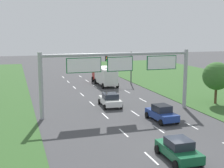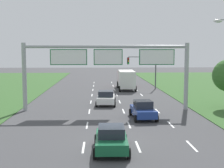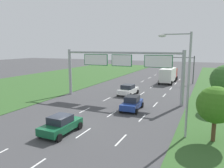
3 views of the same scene
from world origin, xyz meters
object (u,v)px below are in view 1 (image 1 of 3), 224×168
object	(u,v)px
car_near_red	(110,100)
car_lead_silver	(178,149)
traffic_light_mast	(121,62)
car_mid_lane	(162,113)
sign_gantry	(120,69)
roadside_tree_mid	(217,76)
box_truck	(104,75)

from	to	relation	value
car_near_red	car_lead_silver	distance (m)	16.78
traffic_light_mast	car_mid_lane	bearing A→B (deg)	-98.29
car_mid_lane	sign_gantry	size ratio (longest dim) A/B	0.24
sign_gantry	roadside_tree_mid	xyz separation A→B (m)	(12.99, 0.51, -1.43)
car_lead_silver	roadside_tree_mid	bearing A→B (deg)	47.83
car_lead_silver	car_mid_lane	world-z (taller)	car_mid_lane
sign_gantry	roadside_tree_mid	size ratio (longest dim) A/B	3.24
car_mid_lane	box_truck	bearing A→B (deg)	85.74
car_near_red	car_lead_silver	world-z (taller)	car_near_red
box_truck	sign_gantry	size ratio (longest dim) A/B	0.50
box_truck	traffic_light_mast	size ratio (longest dim) A/B	1.53
car_near_red	sign_gantry	size ratio (longest dim) A/B	0.25
box_truck	traffic_light_mast	bearing A→B (deg)	-0.57
traffic_light_mast	roadside_tree_mid	world-z (taller)	traffic_light_mast
car_mid_lane	sign_gantry	world-z (taller)	sign_gantry
car_lead_silver	sign_gantry	distance (m)	14.19
car_near_red	roadside_tree_mid	size ratio (longest dim) A/B	0.80
sign_gantry	box_truck	bearing A→B (deg)	79.21
car_mid_lane	box_truck	xyz separation A→B (m)	(0.37, 22.46, 0.86)
roadside_tree_mid	car_lead_silver	bearing A→B (deg)	-133.12
sign_gantry	traffic_light_mast	distance (m)	19.20
box_truck	car_lead_silver	bearing A→B (deg)	-95.99
car_near_red	roadside_tree_mid	bearing A→B (deg)	-8.86
car_near_red	box_truck	world-z (taller)	box_truck
car_mid_lane	sign_gantry	distance (m)	6.75
traffic_light_mast	car_near_red	bearing A→B (deg)	-113.57
car_lead_silver	sign_gantry	size ratio (longest dim) A/B	0.24
car_near_red	traffic_light_mast	bearing A→B (deg)	69.27
car_near_red	car_mid_lane	distance (m)	8.20
box_truck	car_mid_lane	bearing A→B (deg)	-90.39
car_mid_lane	traffic_light_mast	xyz separation A→B (m)	(3.26, 22.40, 3.05)
car_lead_silver	roadside_tree_mid	size ratio (longest dim) A/B	0.76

